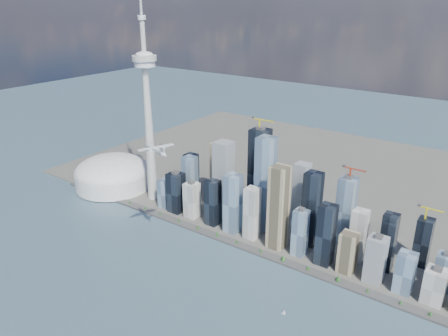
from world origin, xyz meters
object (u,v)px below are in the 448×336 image
Objects in this scene: needle_tower at (148,109)px; dome_stadium at (113,174)px; sailboat_west at (284,312)px; airplane at (157,150)px.

dome_stadium is at bearing -175.91° from needle_tower.
dome_stadium is at bearing 157.31° from sailboat_west.
airplane is at bearing -27.26° from dome_stadium.
needle_tower is 291.37m from airplane.
dome_stadium is 2.72× the size of airplane.
airplane is at bearing -41.77° from needle_tower.
dome_stadium is 19.89× the size of sailboat_west.
airplane is 7.30× the size of sailboat_west.
needle_tower is at bearing 151.94° from sailboat_west.
needle_tower is 2.75× the size of dome_stadium.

